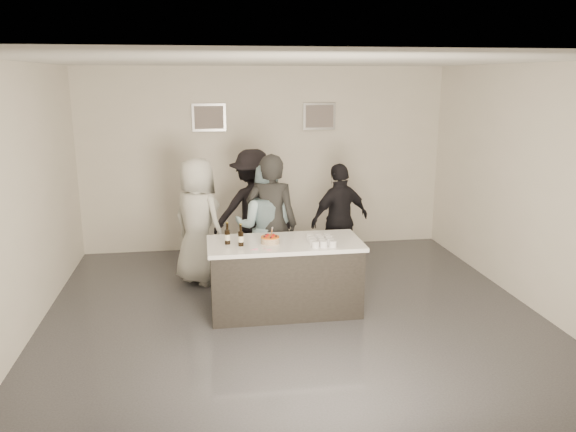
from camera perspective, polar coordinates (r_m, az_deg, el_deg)
The scene contains 19 objects.
floor at distance 6.89m, azimuth 0.64°, elevation -10.33°, with size 6.00×6.00×0.00m, color #3D3D42.
ceiling at distance 6.28m, azimuth 0.72°, elevation 15.48°, with size 6.00×6.00×0.00m, color white.
wall_back at distance 9.34m, azimuth -2.34°, elevation 5.76°, with size 6.00×0.04×3.00m, color white.
wall_front at distance 3.61m, azimuth 8.55°, elevation -7.93°, with size 6.00×0.04×3.00m, color white.
wall_left at distance 6.63m, azimuth -25.83°, elevation 0.95°, with size 0.04×6.00×3.00m, color white.
wall_right at distance 7.51m, azimuth 23.93°, elevation 2.52°, with size 0.04×6.00×3.00m, color white.
picture_left at distance 9.18m, azimuth -8.04°, elevation 9.89°, with size 0.54×0.04×0.44m, color #B2B2B7.
picture_right at distance 9.38m, azimuth 3.19°, elevation 10.09°, with size 0.54×0.04×0.44m, color #B2B2B7.
bar_counter at distance 6.92m, azimuth -0.33°, elevation -6.17°, with size 1.86×0.86×0.90m, color white.
cake at distance 6.71m, azimuth -1.83°, elevation -2.46°, with size 0.22×0.22×0.07m, color orange.
beer_bottle_a at distance 6.68m, azimuth -6.19°, elevation -1.78°, with size 0.07×0.07×0.26m, color black.
beer_bottle_b at distance 6.60m, azimuth -4.82°, elevation -1.96°, with size 0.07×0.07×0.26m, color black.
tumbler_cluster at distance 6.70m, azimuth 3.39°, elevation -2.48°, with size 0.30×0.40×0.08m, color gold.
candles at distance 6.48m, azimuth -2.63°, elevation -3.40°, with size 0.24×0.08×0.01m, color pink.
person_main_black at distance 7.45m, azimuth -1.69°, elevation -0.80°, with size 0.68×0.45×1.87m, color black.
person_main_blue at distance 7.59m, azimuth -2.36°, elevation -1.12°, with size 0.84×0.65×1.72m, color #9ABCC9.
person_guest_left at distance 7.87m, azimuth -9.14°, elevation -0.55°, with size 0.86×0.56×1.77m, color silver.
person_guest_right at distance 8.16m, azimuth 5.29°, elevation -0.38°, with size 0.96×0.40×1.64m, color black.
person_guest_back at distance 8.34m, azimuth -3.59°, elevation 0.59°, with size 1.17×0.67×1.81m, color black.
Camera 1 is at (-1.03, -6.19, 2.84)m, focal length 35.00 mm.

